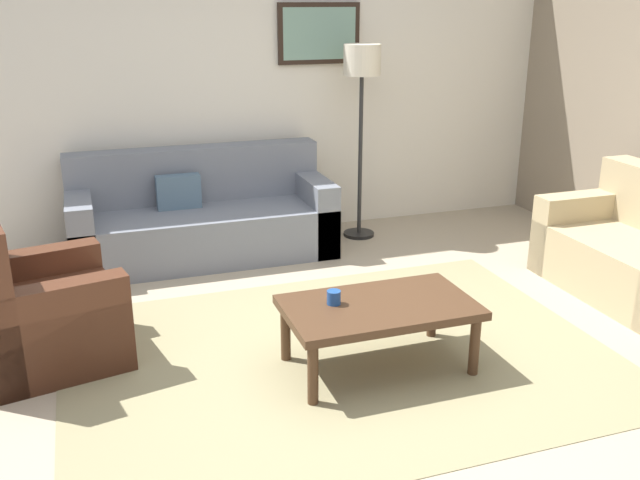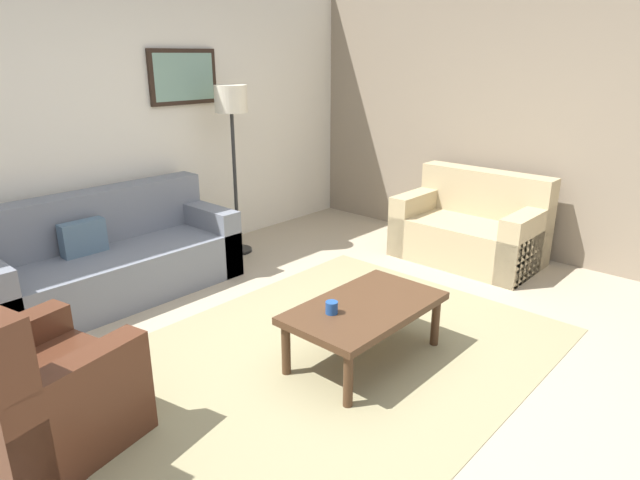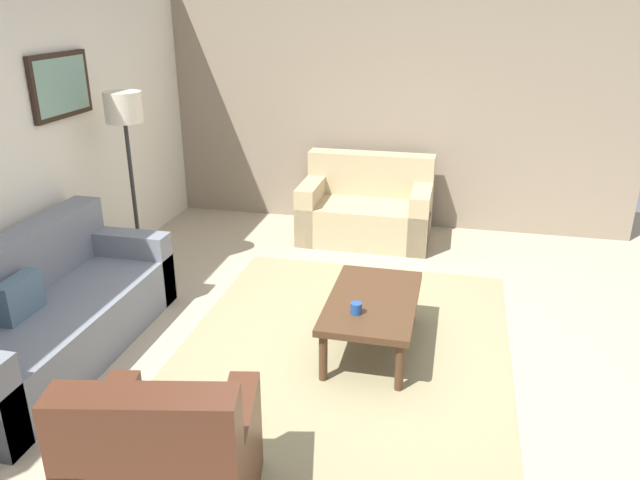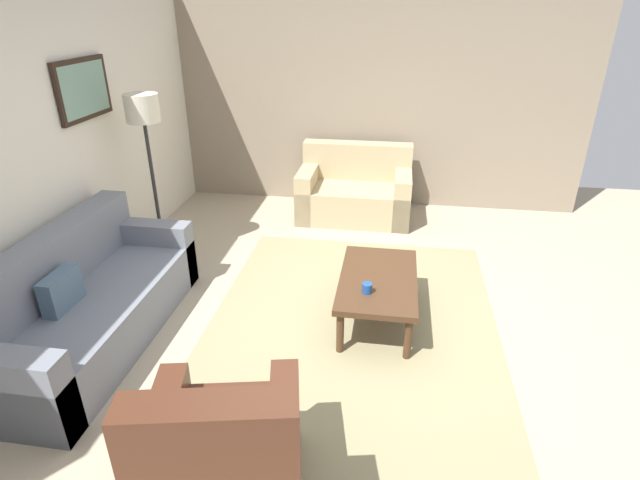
% 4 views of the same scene
% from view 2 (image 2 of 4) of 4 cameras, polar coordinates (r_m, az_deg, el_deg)
% --- Properties ---
extents(ground_plane, '(8.00, 8.00, 0.00)m').
position_cam_2_polar(ground_plane, '(3.84, 0.66, -12.25)').
color(ground_plane, tan).
extents(rear_partition, '(6.00, 0.12, 2.80)m').
position_cam_2_polar(rear_partition, '(5.41, -20.82, 11.46)').
color(rear_partition, silver).
rests_on(rear_partition, ground_plane).
extents(stone_feature_panel, '(0.12, 5.20, 2.80)m').
position_cam_2_polar(stone_feature_panel, '(5.91, 20.85, 11.99)').
color(stone_feature_panel, gray).
rests_on(stone_feature_panel, ground_plane).
extents(area_rug, '(3.27, 2.43, 0.01)m').
position_cam_2_polar(area_rug, '(3.84, 0.66, -12.20)').
color(area_rug, gray).
rests_on(area_rug, ground_plane).
extents(couch_main, '(2.13, 0.86, 0.88)m').
position_cam_2_polar(couch_main, '(5.03, -21.47, -2.10)').
color(couch_main, slate).
rests_on(couch_main, ground_plane).
extents(couch_loveseat, '(0.85, 1.37, 0.88)m').
position_cam_2_polar(couch_loveseat, '(5.73, 15.70, 1.02)').
color(couch_loveseat, tan).
rests_on(couch_loveseat, ground_plane).
extents(armchair_leather, '(0.95, 0.95, 0.95)m').
position_cam_2_polar(armchair_leather, '(3.25, -28.45, -14.74)').
color(armchair_leather, '#4C2819').
rests_on(armchair_leather, ground_plane).
extents(coffee_table, '(1.10, 0.64, 0.41)m').
position_cam_2_polar(coffee_table, '(3.68, 4.75, -7.46)').
color(coffee_table, '#472D1C').
rests_on(coffee_table, ground_plane).
extents(cup, '(0.08, 0.08, 0.08)m').
position_cam_2_polar(cup, '(3.50, 1.23, -7.10)').
color(cup, '#1E478C').
rests_on(cup, coffee_table).
extents(lamp_standing, '(0.32, 0.32, 1.71)m').
position_cam_2_polar(lamp_standing, '(5.53, -9.24, 12.65)').
color(lamp_standing, black).
rests_on(lamp_standing, ground_plane).
extents(framed_artwork, '(0.75, 0.04, 0.52)m').
position_cam_2_polar(framed_artwork, '(5.68, -14.12, 16.27)').
color(framed_artwork, black).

